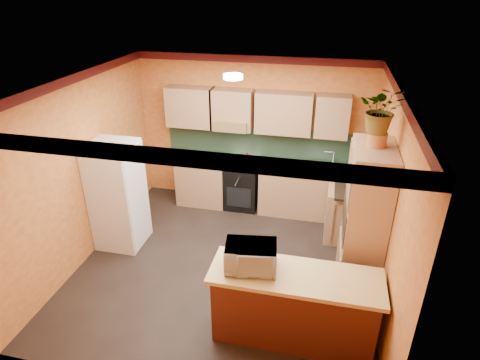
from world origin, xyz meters
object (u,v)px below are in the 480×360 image
Objects in this scene: breakfast_bar at (293,308)px; pantry at (364,225)px; base_cabinets_back at (276,188)px; fridge at (118,195)px; stove at (242,184)px; microwave at (251,257)px.

pantry is at bearing 53.00° from breakfast_bar.
base_cabinets_back is 2.76m from fridge.
base_cabinets_back and breakfast_bar have the same top height.
base_cabinets_back is 2.03× the size of breakfast_bar.
breakfast_bar is at bearing -66.84° from stove.
stove is 0.54× the size of fridge.
pantry reaches higher than base_cabinets_back.
microwave is (-1.25, -0.98, 0.04)m from pantry.
pantry reaches higher than fridge.
breakfast_bar is (2.86, -1.34, -0.41)m from fridge.
base_cabinets_back is at bearing 0.00° from stove.
stove is 3.16m from breakfast_bar.
fridge is at bearing 154.81° from breakfast_bar.
base_cabinets_back is 2.15× the size of fridge.
breakfast_bar is (0.62, -2.91, 0.00)m from base_cabinets_back.
fridge is (-1.61, -1.56, 0.39)m from stove.
breakfast_bar is (-0.74, -0.98, -0.61)m from pantry.
base_cabinets_back is 2.43m from pantry.
stove is at bearing -180.00° from base_cabinets_back.
stove is at bearing 95.99° from microwave.
fridge is at bearing -145.10° from base_cabinets_back.
breakfast_bar is 0.82m from microwave.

